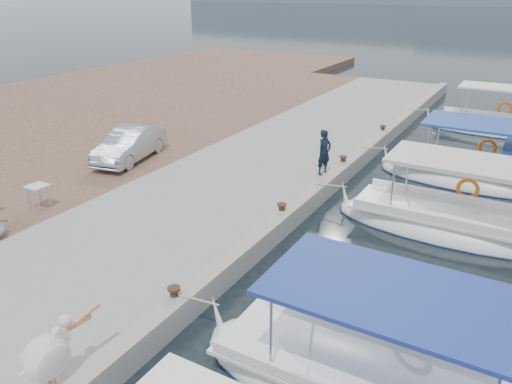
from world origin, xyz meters
TOP-DOWN VIEW (x-y plane):
  - ground at (0.00, 0.00)m, footprint 400.00×400.00m
  - concrete_quay at (-3.00, 5.00)m, footprint 6.00×40.00m
  - quay_curb at (-0.22, 5.00)m, footprint 0.44×40.00m
  - cobblestone_strip at (-8.00, 5.00)m, footprint 4.00×40.00m
  - land_backing at (-18.00, 5.00)m, footprint 16.00×60.00m
  - fishing_caique_c at (3.92, 3.86)m, footprint 6.65×2.35m
  - fishing_caique_d at (4.02, 8.44)m, footprint 6.65×2.62m
  - fishing_caique_e at (3.85, 15.98)m, footprint 6.53×2.12m
  - mooring_bollards at (-0.35, 1.50)m, footprint 0.28×20.28m
  - pelican at (-0.59, -6.42)m, footprint 0.62×1.52m
  - fisherman at (-0.60, 5.21)m, footprint 0.56×0.68m
  - parked_car at (-7.62, 2.97)m, footprint 1.98×3.82m
  - folding_table at (-6.84, -1.75)m, footprint 0.55×0.55m

SIDE VIEW (x-z plane):
  - ground at x=0.00m, z-range 0.00..0.00m
  - fishing_caique_c at x=3.92m, z-range -1.29..1.54m
  - fishing_caique_e at x=3.85m, z-range -1.29..1.54m
  - fishing_caique_d at x=4.02m, z-range -1.22..1.61m
  - land_backing at x=-18.00m, z-range 0.00..0.48m
  - concrete_quay at x=-3.00m, z-range 0.00..0.50m
  - cobblestone_strip at x=-8.00m, z-range 0.00..0.50m
  - quay_curb at x=-0.22m, z-range 0.50..0.62m
  - mooring_bollards at x=-0.35m, z-range 0.53..0.86m
  - folding_table at x=-6.84m, z-range 0.66..1.39m
  - parked_car at x=-7.62m, z-range 0.50..1.70m
  - pelican at x=-0.59m, z-range 0.52..1.70m
  - fisherman at x=-0.60m, z-range 0.50..2.10m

